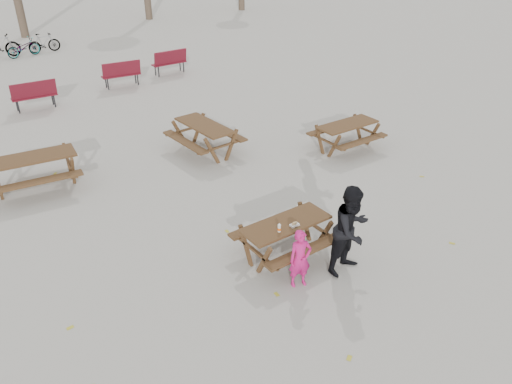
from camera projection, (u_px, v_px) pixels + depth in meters
ground at (285, 255)px, 10.03m from camera, size 80.00×80.00×0.00m
main_picnic_table at (286, 231)px, 9.75m from camera, size 1.80×1.45×0.78m
food_tray at (294, 225)px, 9.55m from camera, size 0.18×0.11×0.03m
bread_roll at (294, 223)px, 9.52m from camera, size 0.14×0.06×0.05m
soda_bottle at (279, 228)px, 9.34m from camera, size 0.07×0.07×0.17m
child at (300, 259)px, 8.96m from camera, size 0.49×0.39×1.16m
adult at (351, 230)px, 9.21m from camera, size 0.95×0.78×1.79m
picnic_table_east at (346, 136)px, 14.39m from camera, size 1.84×1.49×0.79m
picnic_table_north at (35, 173)px, 12.27m from camera, size 2.20×1.86×0.87m
picnic_table_far at (205, 138)px, 14.19m from camera, size 1.70×2.06×0.85m
park_bench_row at (69, 84)px, 18.41m from camera, size 11.30×1.82×1.03m
fallen_leaves at (237, 198)px, 12.06m from camera, size 11.00×11.00×0.01m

